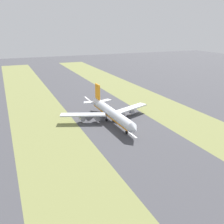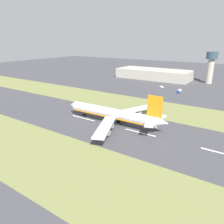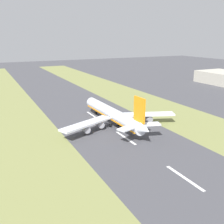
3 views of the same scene
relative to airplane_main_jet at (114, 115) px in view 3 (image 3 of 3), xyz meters
The scene contains 7 objects.
ground_plane 8.34m from the airplane_main_jet, 119.83° to the left, with size 800.00×800.00×0.00m, color #424247.
grass_median_west 48.51m from the airplane_main_jet, behind, with size 40.00×600.00×0.01m, color olive.
grass_median_east 42.85m from the airplane_main_jet, ahead, with size 40.00×600.00×0.01m, color olive.
centreline_dash_near 58.48m from the airplane_main_jet, 92.83° to the right, with size 1.20×18.00×0.01m, color silver.
centreline_dash_mid 19.28m from the airplane_main_jet, 99.02° to the right, with size 1.20×18.00×0.01m, color silver.
centreline_dash_far 22.90m from the airplane_main_jet, 97.47° to the left, with size 1.20×18.00×0.01m, color silver.
airplane_main_jet is the anchor object (origin of this frame).
Camera 3 is at (-56.22, -121.97, 45.16)m, focal length 42.00 mm.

